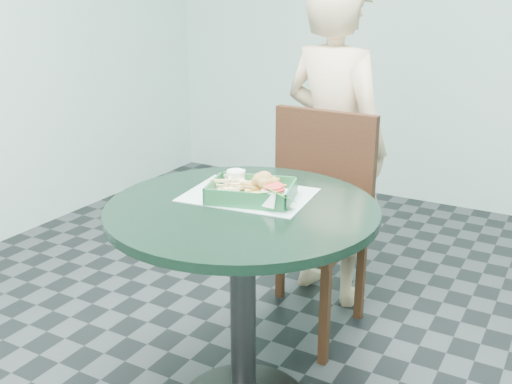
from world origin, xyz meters
The scene contains 9 objects.
cafe_table centered at (0.00, 0.00, 0.58)m, with size 0.87×0.87×0.75m.
dining_chair centered at (-0.06, 0.68, 0.53)m, with size 0.47×0.47×0.93m.
diner_person centered at (-0.08, 0.96, 0.73)m, with size 0.53×0.35×1.46m, color #D4B387.
placemat centered at (-0.03, 0.09, 0.75)m, with size 0.41×0.30×0.00m, color #A5CAC2.
food_basket centered at (0.00, 0.06, 0.77)m, with size 0.27×0.20×0.05m.
crab_sandwich centered at (0.04, 0.07, 0.80)m, with size 0.13×0.13×0.07m.
fries_pile centered at (-0.07, 0.09, 0.79)m, with size 0.11×0.12×0.04m, color #EDD28C, non-canonical shape.
sauce_ramekin centered at (-0.08, 0.15, 0.80)m, with size 0.06×0.06×0.04m.
garnish_cup centered at (0.09, 0.02, 0.79)m, with size 0.12×0.11×0.05m.
Camera 1 is at (0.91, -1.52, 1.42)m, focal length 42.00 mm.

